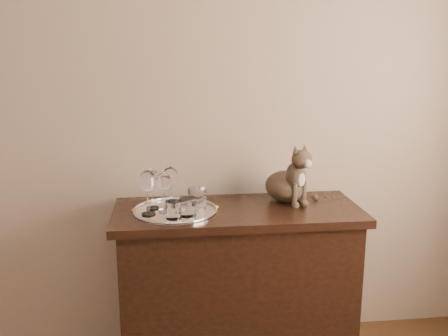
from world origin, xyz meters
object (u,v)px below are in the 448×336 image
at_px(tumbler_a, 188,207).
at_px(tumbler_c, 197,198).
at_px(cat, 286,172).
at_px(wine_glass_b, 171,186).
at_px(wine_glass_d, 164,192).
at_px(sideboard, 237,288).
at_px(wine_glass_c, 148,193).
at_px(tumbler_b, 173,210).
at_px(tray, 175,212).
at_px(wine_glass_a, 152,189).

relative_size(tumbler_a, tumbler_c, 0.85).
bearing_deg(tumbler_a, cat, 22.29).
relative_size(wine_glass_b, wine_glass_d, 1.01).
distance_m(sideboard, wine_glass_c, 0.69).
xyz_separation_m(sideboard, wine_glass_b, (-0.32, 0.07, 0.53)).
height_order(tumbler_a, tumbler_b, tumbler_a).
relative_size(tray, wine_glass_c, 1.90).
bearing_deg(tumbler_b, sideboard, 23.77).
xyz_separation_m(wine_glass_b, tumbler_c, (0.12, -0.07, -0.05)).
height_order(wine_glass_c, tumbler_a, wine_glass_c).
height_order(wine_glass_d, tumbler_c, wine_glass_d).
bearing_deg(sideboard, tumbler_b, -156.23).
bearing_deg(wine_glass_b, wine_glass_d, -108.11).
xyz_separation_m(wine_glass_a, wine_glass_b, (0.09, 0.05, -0.00)).
relative_size(tumbler_b, tumbler_c, 0.81).
distance_m(sideboard, wine_glass_a, 0.67).
distance_m(tray, tumbler_a, 0.11).
relative_size(wine_glass_b, wine_glass_c, 0.92).
distance_m(wine_glass_d, tumbler_b, 0.13).
height_order(tray, tumbler_a, tumbler_a).
height_order(wine_glass_a, cat, cat).
height_order(tumbler_a, cat, cat).
distance_m(tumbler_a, cat, 0.56).
bearing_deg(wine_glass_c, tumbler_a, -13.92).
distance_m(wine_glass_b, tumbler_b, 0.22).
xyz_separation_m(tray, wine_glass_d, (-0.05, 0.00, 0.10)).
distance_m(sideboard, tray, 0.53).
xyz_separation_m(wine_glass_a, tumbler_b, (0.10, -0.16, -0.06)).
distance_m(tumbler_c, cat, 0.48).
xyz_separation_m(tumbler_a, tumbler_b, (-0.07, -0.03, -0.00)).
height_order(tumbler_a, tumbler_c, tumbler_c).
distance_m(wine_glass_b, cat, 0.59).
relative_size(wine_glass_d, cat, 0.62).
distance_m(wine_glass_b, tumbler_c, 0.15).
bearing_deg(wine_glass_b, wine_glass_a, -149.55).
distance_m(tray, tumbler_c, 0.12).
height_order(tumbler_b, tumbler_c, tumbler_c).
distance_m(wine_glass_a, wine_glass_d, 0.07).
relative_size(wine_glass_b, tumbler_a, 2.27).
bearing_deg(cat, tumbler_c, 168.39).
bearing_deg(tumbler_a, wine_glass_a, 140.82).
relative_size(tumbler_c, cat, 0.33).
distance_m(wine_glass_a, tumbler_a, 0.22).
bearing_deg(wine_glass_d, wine_glass_c, -152.94).
bearing_deg(tumbler_b, tray, 84.30).
relative_size(tray, cat, 1.30).
bearing_deg(wine_glass_d, wine_glass_a, 136.82).
bearing_deg(wine_glass_a, tray, -26.12).
relative_size(sideboard, wine_glass_a, 6.06).
height_order(wine_glass_a, tumbler_a, wine_glass_a).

